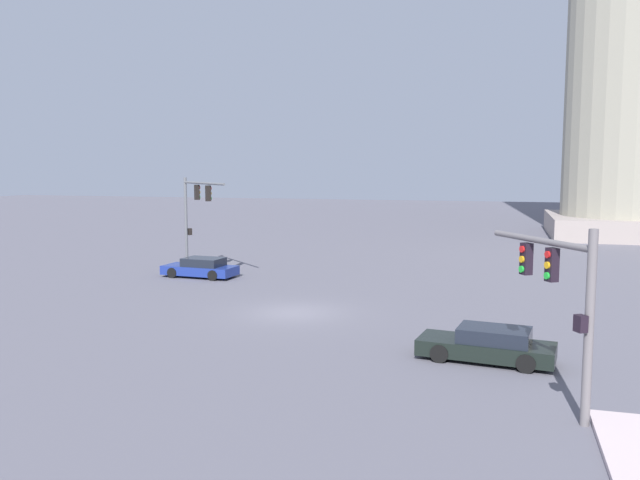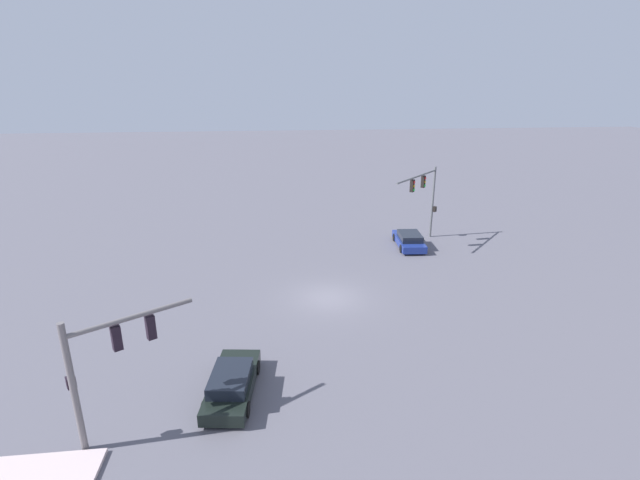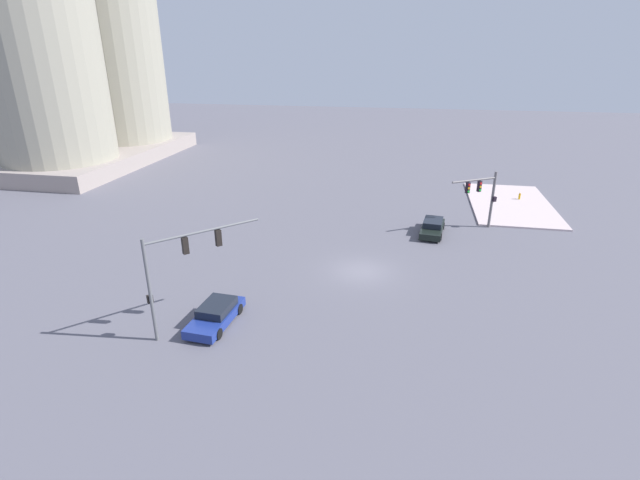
% 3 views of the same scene
% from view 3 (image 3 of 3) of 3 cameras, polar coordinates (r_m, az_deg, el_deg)
% --- Properties ---
extents(ground_plane, '(211.87, 211.87, 0.00)m').
position_cam_3_polar(ground_plane, '(34.81, 5.07, -3.79)').
color(ground_plane, '#5A5863').
extents(sidewalk_corner, '(14.71, 8.11, 0.15)m').
position_cam_3_polar(sidewalk_corner, '(53.53, 22.07, 4.09)').
color(sidewalk_corner, beige).
rests_on(sidewalk_corner, ground).
extents(traffic_signal_near_corner, '(5.04, 5.02, 6.11)m').
position_cam_3_polar(traffic_signal_near_corner, '(26.94, -16.66, -2.53)').
color(traffic_signal_near_corner, '#5C5E61').
rests_on(traffic_signal_near_corner, ground).
extents(traffic_signal_opposite_side, '(2.60, 4.21, 5.19)m').
position_cam_3_polar(traffic_signal_opposite_side, '(44.19, 19.20, 5.49)').
color(traffic_signal_opposite_side, slate).
rests_on(traffic_signal_opposite_side, ground).
extents(sedan_car_approaching, '(4.69, 2.23, 1.21)m').
position_cam_3_polar(sedan_car_approaching, '(28.88, -12.50, -8.79)').
color(sedan_car_approaching, navy).
rests_on(sedan_car_approaching, ground).
extents(sedan_car_waiting_far, '(4.83, 2.37, 1.21)m').
position_cam_3_polar(sedan_car_waiting_far, '(42.72, 13.47, 1.52)').
color(sedan_car_waiting_far, black).
rests_on(sedan_car_waiting_far, ground).
extents(fire_hydrant_on_curb, '(0.33, 0.22, 0.71)m').
position_cam_3_polar(fire_hydrant_on_curb, '(55.22, 23.03, 4.91)').
color(fire_hydrant_on_curb, gold).
rests_on(fire_hydrant_on_curb, sidewalk_corner).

